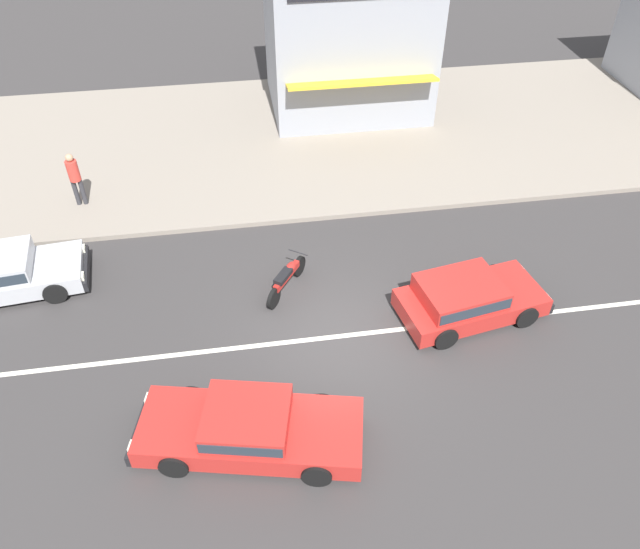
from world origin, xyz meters
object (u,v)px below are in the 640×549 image
object	(u,v)px
hatchback_silver_3	(2,272)
pedestrian_mid_kerb	(74,175)
sedan_red_4	(248,427)
hatchback_red_1	(467,298)
motorcycle_2	(287,277)
shopfront_mid_block	(348,34)

from	to	relation	value
hatchback_silver_3	pedestrian_mid_kerb	xyz separation A→B (m)	(1.46, 3.56, 0.57)
sedan_red_4	hatchback_red_1	bearing A→B (deg)	27.73
sedan_red_4	motorcycle_2	xyz separation A→B (m)	(1.30, 4.57, -0.11)
pedestrian_mid_kerb	shopfront_mid_block	distance (m)	10.90
sedan_red_4	motorcycle_2	bearing A→B (deg)	74.10
shopfront_mid_block	hatchback_red_1	bearing A→B (deg)	-86.02
sedan_red_4	pedestrian_mid_kerb	distance (m)	10.31
hatchback_red_1	hatchback_silver_3	world-z (taller)	same
pedestrian_mid_kerb	sedan_red_4	bearing A→B (deg)	-64.09
hatchback_red_1	shopfront_mid_block	distance (m)	12.05
motorcycle_2	shopfront_mid_block	xyz separation A→B (m)	(3.47, 10.17, 2.43)
hatchback_red_1	shopfront_mid_block	world-z (taller)	shopfront_mid_block
hatchback_silver_3	sedan_red_4	xyz separation A→B (m)	(5.96, -5.70, -0.05)
motorcycle_2	pedestrian_mid_kerb	world-z (taller)	pedestrian_mid_kerb
sedan_red_4	shopfront_mid_block	xyz separation A→B (m)	(4.77, 14.74, 2.32)
motorcycle_2	shopfront_mid_block	size ratio (longest dim) A/B	0.29
hatchback_red_1	sedan_red_4	distance (m)	6.32
hatchback_silver_3	sedan_red_4	distance (m)	8.25
pedestrian_mid_kerb	shopfront_mid_block	xyz separation A→B (m)	(9.27, 5.48, 1.70)
motorcycle_2	shopfront_mid_block	distance (m)	11.02
sedan_red_4	pedestrian_mid_kerb	world-z (taller)	pedestrian_mid_kerb
hatchback_red_1	pedestrian_mid_kerb	distance (m)	11.92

